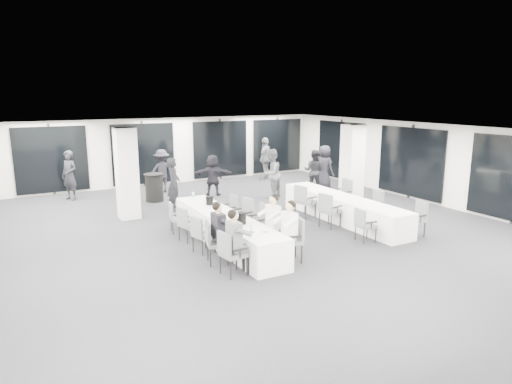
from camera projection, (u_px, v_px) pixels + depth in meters
room at (265, 174)px, 13.89m from camera, size 14.04×16.04×2.84m
column_left at (127, 174)px, 13.94m from camera, size 0.60×0.60×2.80m
column_right at (352, 166)px, 15.36m from camera, size 0.60×0.60×2.80m
banquet_table_main at (226, 229)px, 11.72m from camera, size 0.90×5.00×0.75m
banquet_table_side at (343, 209)px, 13.82m from camera, size 0.90×5.00×0.75m
cocktail_table at (154, 187)px, 16.34m from camera, size 0.72×0.72×1.00m
chair_main_left_near at (230, 251)px, 9.58m from camera, size 0.55×0.59×0.98m
chair_main_left_second at (214, 240)px, 10.29m from camera, size 0.60×0.63×0.98m
chair_main_left_mid at (201, 232)px, 10.98m from camera, size 0.55×0.58×0.91m
chair_main_left_fourth at (186, 222)px, 11.84m from camera, size 0.55×0.58×0.91m
chair_main_left_far at (175, 216)px, 12.60m from camera, size 0.50×0.53×0.86m
chair_main_right_near at (294, 237)px, 10.45m from camera, size 0.62×0.65×1.02m
chair_main_right_second at (277, 232)px, 11.09m from camera, size 0.51×0.54×0.86m
chair_main_right_mid at (259, 220)px, 11.85m from camera, size 0.53×0.58×0.99m
chair_main_right_fourth at (244, 213)px, 12.57m from camera, size 0.56×0.60×0.98m
chair_main_right_far at (230, 208)px, 13.34m from camera, size 0.47×0.52×0.89m
chair_side_left_near at (364, 223)px, 11.82m from camera, size 0.49×0.53×0.88m
chair_side_left_mid at (328, 208)px, 13.07m from camera, size 0.61×0.64×1.01m
chair_side_left_far at (304, 199)px, 14.12m from camera, size 0.62×0.65×1.03m
chair_side_right_near at (417, 216)px, 12.37m from camera, size 0.54×0.58×0.94m
chair_side_right_mid at (375, 204)px, 13.77m from camera, size 0.49×0.55×0.94m
chair_side_right_far at (343, 193)px, 15.03m from camera, size 0.54×0.60×1.03m
seated_guest_a at (237, 238)px, 9.61m from camera, size 0.50×0.38×1.44m
seated_guest_b at (221, 228)px, 10.30m from camera, size 0.50×0.38×1.44m
seated_guest_c at (287, 228)px, 10.34m from camera, size 0.50×0.38×1.44m
seated_guest_d at (271, 220)px, 10.96m from camera, size 0.50×0.38×1.44m
standing_guest_a at (174, 180)px, 15.09m from camera, size 0.86×0.91×1.96m
standing_guest_b at (271, 170)px, 16.76m from camera, size 1.16×1.03×2.06m
standing_guest_c at (162, 168)px, 17.76m from camera, size 1.29×0.75×1.90m
standing_guest_d at (265, 156)px, 20.43m from camera, size 1.42×1.33×2.14m
standing_guest_e at (325, 164)px, 18.42m from camera, size 0.73×1.04×2.00m
standing_guest_f at (213, 172)px, 17.20m from camera, size 1.73×1.32×1.77m
standing_guest_g at (69, 172)px, 16.44m from camera, size 0.92×0.95×2.04m
standing_guest_h at (314, 168)px, 17.84m from camera, size 1.02×1.05×1.89m
ice_bucket_near at (241, 218)px, 10.86m from camera, size 0.24×0.24×0.27m
ice_bucket_far at (209, 201)px, 12.73m from camera, size 0.21×0.21×0.24m
water_bottle_a at (251, 231)px, 9.93m from camera, size 0.07×0.07×0.22m
water_bottle_b at (221, 207)px, 12.07m from camera, size 0.06×0.06×0.20m
water_bottle_c at (193, 195)px, 13.47m from camera, size 0.06×0.06×0.20m
plate_a at (252, 233)px, 10.13m from camera, size 0.19×0.19×0.03m
plate_b at (265, 232)px, 10.18m from camera, size 0.21×0.21×0.03m
plate_c at (232, 217)px, 11.43m from camera, size 0.22×0.22×0.03m
wine_glass at (273, 231)px, 9.81m from camera, size 0.07×0.07×0.19m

